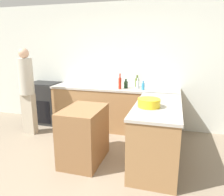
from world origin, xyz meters
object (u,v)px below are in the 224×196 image
Objects in this scene: island_table at (84,135)px; mixing_bowl at (149,103)px; hot_sauce_bottle at (120,83)px; vinegar_bottle_clear at (138,84)px; range_oven at (45,102)px; olive_oil_bottle at (137,82)px; person_by_range at (27,88)px; wine_bottle_dark at (126,84)px; dish_soap_bottle at (143,86)px.

mixing_bowl reaches higher than island_table.
mixing_bowl is 1.03× the size of hot_sauce_bottle.
vinegar_bottle_clear reaches higher than mixing_bowl.
olive_oil_bottle reaches higher than range_oven.
person_by_range reaches higher than range_oven.
wine_bottle_dark reaches higher than mixing_bowl.
dish_soap_bottle reaches higher than range_oven.
island_table is at bearing -109.13° from olive_oil_bottle.
wine_bottle_dark is (-0.37, 0.09, 0.00)m from dish_soap_bottle.
hot_sauce_bottle reaches higher than wine_bottle_dark.
range_oven is at bearing -176.30° from olive_oil_bottle.
dish_soap_bottle is 2.34m from person_by_range.
range_oven is 1.09× the size of island_table.
wine_bottle_dark is at bearing -0.79° from range_oven.
dish_soap_bottle is at bearing -42.35° from vinegar_bottle_clear.
range_oven is 2.19m from island_table.
hot_sauce_bottle is (0.25, 1.30, 0.63)m from island_table.
dish_soap_bottle is at bearing 102.15° from mixing_bowl.
range_oven is at bearing 153.15° from mixing_bowl.
dish_soap_bottle is 0.58× the size of hot_sauce_bottle.
vinegar_bottle_clear is 0.86× the size of olive_oil_bottle.
range_oven is 2.92× the size of mixing_bowl.
dish_soap_bottle is at bearing 15.12° from person_by_range.
mixing_bowl is 1.28× the size of olive_oil_bottle.
hot_sauce_bottle is at bearing -175.55° from dish_soap_bottle.
wine_bottle_dark is at bearing -174.06° from vinegar_bottle_clear.
olive_oil_bottle is 0.15× the size of person_by_range.
person_by_range is at bearing -82.25° from range_oven.
olive_oil_bottle is 0.81× the size of hot_sauce_bottle.
olive_oil_bottle is (-0.43, 1.47, 0.04)m from mixing_bowl.
wine_bottle_dark is 0.11× the size of person_by_range.
mixing_bowl is 1.38m from hot_sauce_bottle.
island_table is 2.77× the size of hot_sauce_bottle.
olive_oil_bottle is at bearing 106.21° from mixing_bowl.
olive_oil_bottle is 0.27m from wine_bottle_dark.
mixing_bowl is 0.19× the size of person_by_range.
hot_sauce_bottle reaches higher than olive_oil_bottle.
vinegar_bottle_clear reaches higher than wine_bottle_dark.
dish_soap_bottle is at bearing 61.72° from island_table.
dish_soap_bottle is (-0.26, 1.21, 0.01)m from mixing_bowl.
dish_soap_bottle is 0.38m from wine_bottle_dark.
person_by_range is at bearing -159.62° from wine_bottle_dark.
dish_soap_bottle is 0.17m from vinegar_bottle_clear.
island_table is 4.57× the size of wine_bottle_dark.
wine_bottle_dark is (1.98, -0.03, 0.54)m from range_oven.
hot_sauce_bottle is at bearing 17.77° from person_by_range.
range_oven is 2.42m from dish_soap_bottle.
hot_sauce_bottle reaches higher than range_oven.
wine_bottle_dark reaches higher than dish_soap_bottle.
dish_soap_bottle is (2.36, -0.12, 0.54)m from range_oven.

